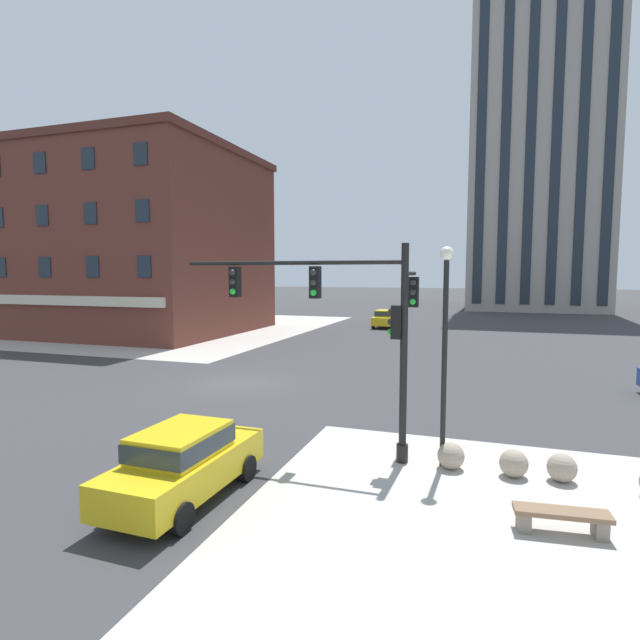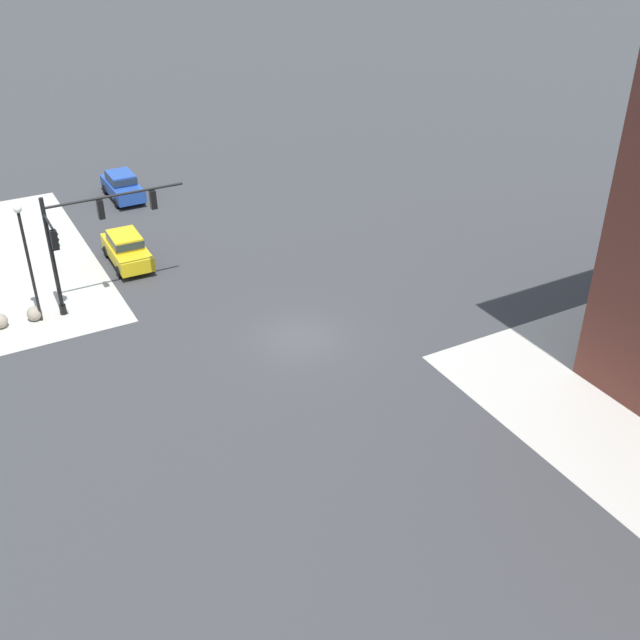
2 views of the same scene
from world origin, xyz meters
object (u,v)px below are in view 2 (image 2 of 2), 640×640
object	(u,v)px
traffic_signal_main	(79,236)
car_main_southbound_near	(122,185)
bollard_sphere_curb_a	(34,313)
car_main_northbound_near	(126,248)
street_lamp_corner_near	(27,251)
bollard_sphere_curb_b	(0,321)

from	to	relation	value
traffic_signal_main	car_main_southbound_near	distance (m)	14.91
bollard_sphere_curb_a	car_main_northbound_near	world-z (taller)	car_main_northbound_near
bollard_sphere_curb_a	street_lamp_corner_near	bearing A→B (deg)	145.14
bollard_sphere_curb_b	car_main_northbound_near	xyz separation A→B (m)	(-7.17, -3.75, 0.57)
car_main_northbound_near	car_main_southbound_near	size ratio (longest dim) A/B	1.01
car_main_northbound_near	street_lamp_corner_near	bearing A→B (deg)	36.29
street_lamp_corner_near	car_main_southbound_near	size ratio (longest dim) A/B	1.33
car_main_northbound_near	bollard_sphere_curb_a	bearing A→B (deg)	33.97
street_lamp_corner_near	bollard_sphere_curb_a	bearing A→B (deg)	-34.86
street_lamp_corner_near	car_main_northbound_near	world-z (taller)	street_lamp_corner_near
bollard_sphere_curb_a	car_main_northbound_near	distance (m)	6.81
traffic_signal_main	street_lamp_corner_near	bearing A→B (deg)	-2.75
car_main_northbound_near	car_main_southbound_near	bearing A→B (deg)	-104.80
traffic_signal_main	car_main_southbound_near	size ratio (longest dim) A/B	1.52
bollard_sphere_curb_a	car_main_southbound_near	xyz separation A→B (m)	(-8.13, -13.25, 0.57)
car_main_northbound_near	bollard_sphere_curb_b	bearing A→B (deg)	27.57
traffic_signal_main	street_lamp_corner_near	world-z (taller)	traffic_signal_main
car_main_southbound_near	bollard_sphere_curb_a	bearing A→B (deg)	58.48
traffic_signal_main	car_main_northbound_near	distance (m)	5.88
bollard_sphere_curb_a	bollard_sphere_curb_b	bearing A→B (deg)	-1.69
traffic_signal_main	car_main_southbound_near	xyz separation A→B (m)	(-5.52, -13.53, -2.97)
traffic_signal_main	bollard_sphere_curb_b	distance (m)	5.46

